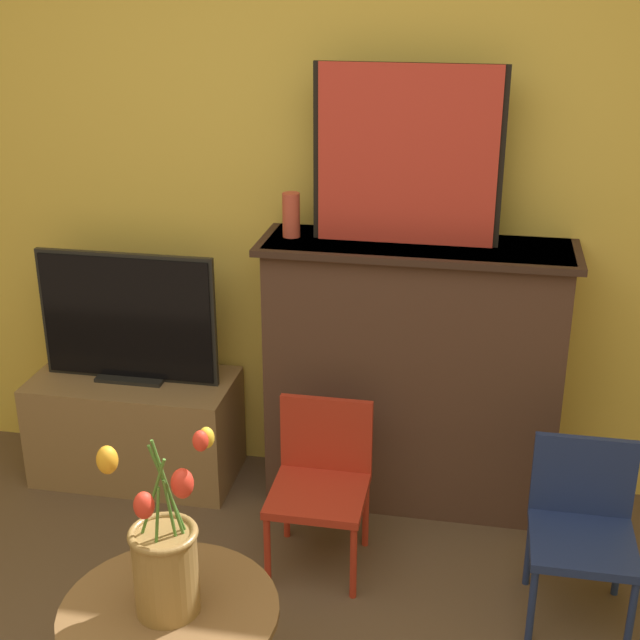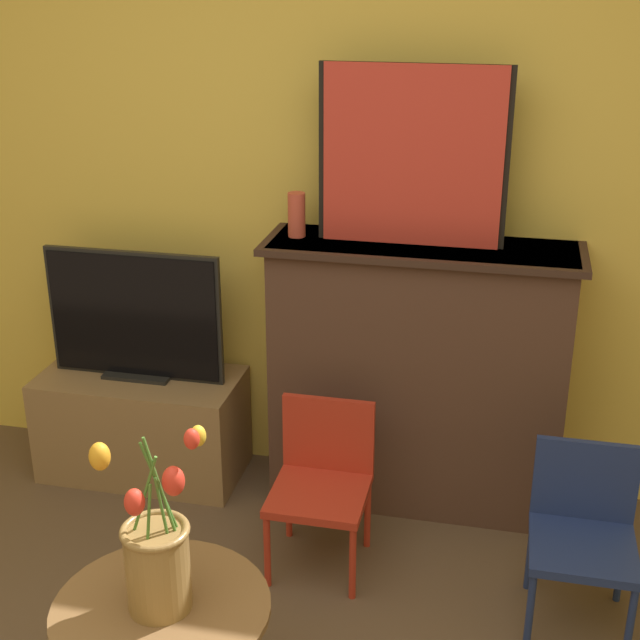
{
  "view_description": "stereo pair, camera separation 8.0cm",
  "coord_description": "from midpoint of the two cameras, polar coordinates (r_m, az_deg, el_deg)",
  "views": [
    {
      "loc": [
        0.61,
        -1.2,
        2.02
      ],
      "look_at": [
        0.13,
        1.32,
        0.99
      ],
      "focal_mm": 50.0,
      "sensor_mm": 36.0,
      "label": 1
    },
    {
      "loc": [
        0.69,
        -1.18,
        2.02
      ],
      "look_at": [
        0.13,
        1.32,
        0.99
      ],
      "focal_mm": 50.0,
      "sensor_mm": 36.0,
      "label": 2
    }
  ],
  "objects": [
    {
      "name": "tv_stand",
      "position": [
        3.82,
        -12.27,
        -6.7
      ],
      "size": [
        0.83,
        0.4,
        0.44
      ],
      "color": "olive",
      "rests_on": "ground"
    },
    {
      "name": "mantel_candle",
      "position": [
        3.32,
        -2.55,
        6.73
      ],
      "size": [
        0.06,
        0.06,
        0.17
      ],
      "color": "#CC4C3D",
      "rests_on": "fireplace_mantel"
    },
    {
      "name": "chair_red",
      "position": [
        3.19,
        -0.65,
        -9.96
      ],
      "size": [
        0.33,
        0.33,
        0.59
      ],
      "color": "#B22D1E",
      "rests_on": "ground"
    },
    {
      "name": "vase_tulips",
      "position": [
        2.35,
        -10.89,
        -14.78
      ],
      "size": [
        0.27,
        0.19,
        0.52
      ],
      "color": "olive",
      "rests_on": "side_table"
    },
    {
      "name": "painting",
      "position": [
        3.2,
        4.89,
        10.43
      ],
      "size": [
        0.68,
        0.03,
        0.64
      ],
      "color": "black",
      "rests_on": "fireplace_mantel"
    },
    {
      "name": "fireplace_mantel",
      "position": [
        3.46,
        5.28,
        -3.37
      ],
      "size": [
        1.17,
        0.38,
        1.07
      ],
      "color": "#4C3328",
      "rests_on": "ground"
    },
    {
      "name": "tv_monitor",
      "position": [
        3.63,
        -12.84,
        0.03
      ],
      "size": [
        0.73,
        0.12,
        0.53
      ],
      "color": "black",
      "rests_on": "tv_stand"
    },
    {
      "name": "chair_blue",
      "position": [
        3.06,
        15.7,
        -12.35
      ],
      "size": [
        0.33,
        0.33,
        0.59
      ],
      "color": "navy",
      "rests_on": "ground"
    },
    {
      "name": "wall_back",
      "position": [
        3.45,
        -0.28,
        10.7
      ],
      "size": [
        8.0,
        0.06,
        2.7
      ],
      "color": "#EAC651",
      "rests_on": "ground"
    }
  ]
}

